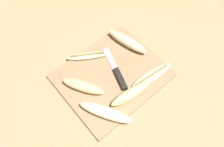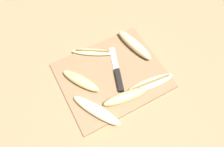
% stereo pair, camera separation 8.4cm
% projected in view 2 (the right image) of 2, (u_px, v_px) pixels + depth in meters
% --- Properties ---
extents(ground_plane, '(4.00, 4.00, 0.00)m').
position_uv_depth(ground_plane, '(112.00, 76.00, 0.86)').
color(ground_plane, tan).
extents(cutting_board, '(0.39, 0.33, 0.01)m').
position_uv_depth(cutting_board, '(112.00, 75.00, 0.85)').
color(cutting_board, '#997551').
rests_on(cutting_board, ground_plane).
extents(knife, '(0.08, 0.20, 0.02)m').
position_uv_depth(knife, '(118.00, 76.00, 0.83)').
color(knife, black).
rests_on(knife, cutting_board).
extents(banana_spotted_left, '(0.12, 0.16, 0.04)m').
position_uv_depth(banana_spotted_left, '(81.00, 81.00, 0.81)').
color(banana_spotted_left, '#DBC684').
rests_on(banana_spotted_left, cutting_board).
extents(banana_soft_right, '(0.08, 0.19, 0.04)m').
position_uv_depth(banana_soft_right, '(134.00, 45.00, 0.89)').
color(banana_soft_right, beige).
rests_on(banana_soft_right, cutting_board).
extents(banana_cream_curved, '(0.19, 0.06, 0.02)m').
position_uv_depth(banana_cream_curved, '(151.00, 83.00, 0.82)').
color(banana_cream_curved, beige).
rests_on(banana_cream_curved, cutting_board).
extents(banana_golden_short, '(0.17, 0.06, 0.04)m').
position_uv_depth(banana_golden_short, '(125.00, 97.00, 0.78)').
color(banana_golden_short, '#EDD689').
rests_on(banana_golden_short, cutting_board).
extents(banana_bright_far, '(0.13, 0.19, 0.04)m').
position_uv_depth(banana_bright_far, '(97.00, 110.00, 0.76)').
color(banana_bright_far, beige).
rests_on(banana_bright_far, cutting_board).
extents(banana_mellow_near, '(0.16, 0.12, 0.02)m').
position_uv_depth(banana_mellow_near, '(93.00, 52.00, 0.89)').
color(banana_mellow_near, beige).
rests_on(banana_mellow_near, cutting_board).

